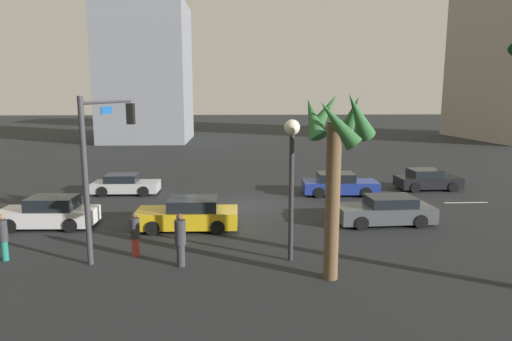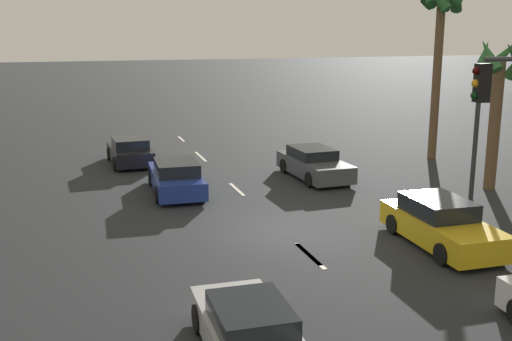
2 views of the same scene
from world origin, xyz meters
The scene contains 14 objects.
ground_plane centered at (0.00, 0.00, 0.00)m, with size 220.00×220.00×0.00m, color #232628.
lane_stripe_0 centered at (-18.00, 0.00, 0.01)m, with size 1.82×0.14×0.01m, color silver.
lane_stripe_1 centered at (-12.58, 0.00, 0.01)m, with size 2.52×0.14×0.01m, color silver.
lane_stripe_2 centered at (-5.61, 0.00, 0.01)m, with size 2.11×0.14×0.01m, color silver.
lane_stripe_3 centered at (2.23, 0.00, 0.01)m, with size 1.95×0.14×0.01m, color silver.
lane_stripe_4 centered at (2.40, 0.00, 0.01)m, with size 2.19×0.14×0.01m, color silver.
car_0 centered at (-5.84, -2.47, 0.63)m, with size 4.60×2.13×1.35m.
car_2 centered at (7.30, -3.36, 0.58)m, with size 4.01×1.86×1.23m.
car_3 centered at (-6.56, 3.83, 0.63)m, with size 4.59×2.10×1.33m.
car_4 centered at (2.70, 4.18, 0.66)m, with size 4.61×2.01×1.43m.
car_5 centered at (-11.90, -3.66, 0.61)m, with size 4.02×2.03×1.32m.
streetlamp centered at (-1.44, 8.32, 3.73)m, with size 0.56×0.56×5.22m.
palm_tree_0 centered at (-2.59, 10.13, 4.46)m, with size 2.43×2.43×6.28m.
palm_tree_2 centered at (-8.69, 11.25, 6.79)m, with size 2.68×2.54×9.14m.
Camera 2 is at (18.26, -6.63, 6.55)m, focal length 43.44 mm.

